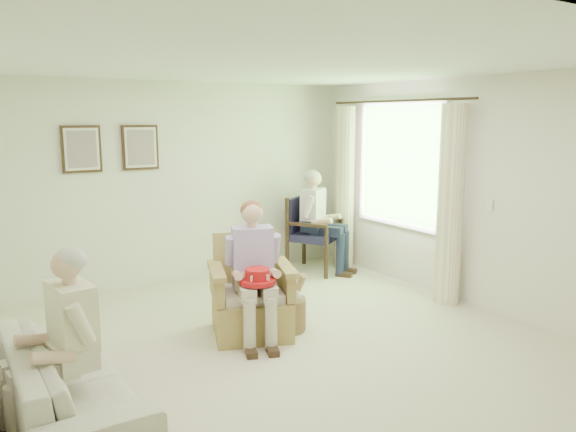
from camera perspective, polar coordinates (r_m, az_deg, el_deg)
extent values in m
plane|color=beige|center=(5.36, 0.06, -13.62)|extent=(5.50, 5.50, 0.00)
cube|color=silver|center=(7.43, -11.37, 3.26)|extent=(5.00, 0.04, 2.60)
cube|color=silver|center=(6.65, 18.60, 2.16)|extent=(0.04, 5.50, 2.60)
cube|color=white|center=(4.93, 0.06, 15.27)|extent=(5.00, 5.50, 0.02)
cube|color=#2D6B23|center=(7.41, 11.35, 5.18)|extent=(0.02, 1.40, 1.50)
cube|color=white|center=(7.38, 11.51, 11.22)|extent=(0.04, 1.52, 0.06)
cube|color=white|center=(7.51, 11.09, -0.76)|extent=(0.04, 1.52, 0.06)
cylinder|color=#382114|center=(7.32, 10.99, 11.41)|extent=(0.03, 2.50, 0.03)
cylinder|color=#FFE8C7|center=(6.68, 16.15, 1.02)|extent=(0.34, 0.34, 2.30)
cylinder|color=#FFE8C7|center=(8.10, 5.76, 2.88)|extent=(0.34, 0.34, 2.30)
cube|color=#382114|center=(7.04, -20.25, 6.40)|extent=(0.45, 0.03, 0.55)
cube|color=silver|center=(7.01, -20.21, 6.39)|extent=(0.39, 0.01, 0.49)
cube|color=tan|center=(7.01, -20.19, 6.39)|extent=(0.33, 0.01, 0.43)
cube|color=#382114|center=(7.21, -14.78, 6.76)|extent=(0.45, 0.03, 0.55)
cube|color=silver|center=(7.19, -14.72, 6.75)|extent=(0.39, 0.01, 0.49)
cube|color=tan|center=(7.19, -14.70, 6.75)|extent=(0.33, 0.01, 0.43)
cube|color=#A88C4F|center=(5.70, -3.73, -10.06)|extent=(0.73, 0.71, 0.38)
cube|color=beige|center=(5.60, -3.62, -7.85)|extent=(0.57, 0.55, 0.09)
cube|color=#A88C4F|center=(5.81, -5.22, -4.50)|extent=(0.68, 0.21, 0.57)
cube|color=#A88C4F|center=(5.45, -6.92, -7.31)|extent=(0.09, 0.66, 0.27)
cube|color=#A88C4F|center=(5.76, -0.79, -6.29)|extent=(0.09, 0.66, 0.27)
cylinder|color=black|center=(7.55, 2.04, -4.76)|extent=(0.06, 0.06, 0.45)
cylinder|color=black|center=(7.90, 5.74, -4.13)|extent=(0.06, 0.06, 0.45)
cylinder|color=black|center=(8.01, -0.28, -3.87)|extent=(0.06, 0.06, 0.45)
cylinder|color=black|center=(8.35, 3.32, -3.33)|extent=(0.06, 0.06, 0.45)
cube|color=#1B1836|center=(7.88, 2.73, -2.05)|extent=(0.59, 0.57, 0.10)
cube|color=#1B1836|center=(8.06, 1.62, 0.22)|extent=(0.55, 0.07, 0.51)
imported|color=beige|center=(4.48, -21.37, -15.25)|extent=(1.96, 0.76, 0.57)
cube|color=beige|center=(5.56, -3.65, -6.32)|extent=(0.40, 0.26, 0.16)
cube|color=#B79EDF|center=(5.51, -3.78, -3.47)|extent=(0.39, 0.24, 0.46)
sphere|color=#DDAD8E|center=(5.42, -3.77, 0.31)|extent=(0.21, 0.21, 0.21)
ellipsoid|color=brown|center=(5.44, -3.90, 0.61)|extent=(0.22, 0.22, 0.18)
cube|color=beige|center=(5.34, -3.45, -7.56)|extent=(0.14, 0.44, 0.13)
cube|color=beige|center=(5.44, -1.59, -7.23)|extent=(0.14, 0.44, 0.13)
cylinder|color=beige|center=(5.27, -2.35, -10.85)|extent=(0.12, 0.12, 0.49)
cylinder|color=beige|center=(5.36, -0.46, -10.46)|extent=(0.12, 0.12, 0.49)
cube|color=#191E37|center=(7.85, 2.74, -0.90)|extent=(0.40, 0.26, 0.16)
cube|color=silver|center=(7.82, 2.67, 1.14)|extent=(0.39, 0.24, 0.46)
sphere|color=#DDAD8E|center=(7.76, 2.74, 3.83)|extent=(0.21, 0.21, 0.21)
ellipsoid|color=#B7B2AD|center=(7.78, 2.63, 4.03)|extent=(0.22, 0.22, 0.18)
cube|color=#191E37|center=(7.63, 3.07, -1.61)|extent=(0.14, 0.44, 0.13)
cube|color=#191E37|center=(7.74, 4.28, -1.45)|extent=(0.14, 0.44, 0.13)
cylinder|color=#191E37|center=(7.54, 3.93, -4.12)|extent=(0.12, 0.12, 0.56)
cylinder|color=#191E37|center=(7.65, 5.14, -3.91)|extent=(0.12, 0.12, 0.56)
cube|color=beige|center=(4.36, -21.44, -12.88)|extent=(0.42, 0.26, 0.16)
cube|color=beige|center=(4.28, -21.73, -9.31)|extent=(0.41, 0.24, 0.46)
sphere|color=#DDAD8E|center=(4.16, -22.03, -4.53)|extent=(0.21, 0.21, 0.21)
ellipsoid|color=#B7B2AD|center=(4.18, -22.12, -4.12)|extent=(0.22, 0.22, 0.18)
cube|color=beige|center=(4.16, -22.18, -14.78)|extent=(0.14, 0.44, 0.13)
cube|color=beige|center=(4.19, -19.41, -14.40)|extent=(0.14, 0.44, 0.13)
cylinder|color=beige|center=(4.08, -21.43, -18.72)|extent=(0.12, 0.12, 0.40)
cylinder|color=beige|center=(4.11, -18.56, -18.29)|extent=(0.12, 0.12, 0.40)
cylinder|color=red|center=(5.28, -3.12, -6.63)|extent=(0.34, 0.34, 0.04)
cylinder|color=red|center=(5.27, -3.12, -6.00)|extent=(0.23, 0.23, 0.12)
cube|color=white|center=(5.32, -1.98, -5.82)|extent=(0.04, 0.01, 0.05)
cube|color=white|center=(5.38, -3.38, -5.66)|extent=(0.02, 0.05, 0.05)
cube|color=white|center=(5.28, -4.44, -5.97)|extent=(0.04, 0.03, 0.05)
cube|color=white|center=(5.16, -3.69, -6.35)|extent=(0.04, 0.03, 0.05)
cube|color=white|center=(5.19, -2.13, -6.25)|extent=(0.02, 0.05, 0.05)
cylinder|color=#A17757|center=(5.82, -0.27, -9.91)|extent=(0.52, 0.52, 0.33)
ellipsoid|color=white|center=(5.75, -0.27, -7.93)|extent=(0.38, 0.38, 0.23)
cylinder|color=#A57F56|center=(5.77, 0.78, -7.90)|extent=(0.17, 0.30, 0.49)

